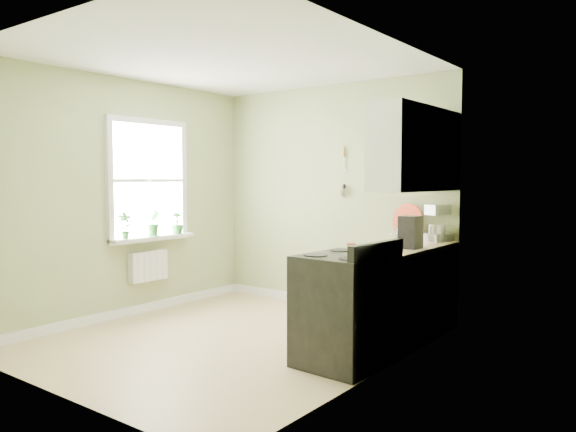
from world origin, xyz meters
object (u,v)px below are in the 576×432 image
Objects in this scene: stove at (346,309)px; stand_mixer at (440,224)px; coffee_maker at (410,233)px; kettle at (401,233)px.

stand_mixer reaches higher than stove.
stove is at bearing -100.00° from coffee_maker.
stand_mixer is (0.13, 1.69, 0.62)m from stove.
kettle is at bearing 124.29° from coffee_maker.
stove is at bearing -94.54° from stand_mixer.
stove is 1.81m from stand_mixer.
coffee_maker is at bearing -55.71° from kettle.
kettle is at bearing 96.77° from stove.
coffee_maker reaches higher than stove.
stand_mixer reaches higher than kettle.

